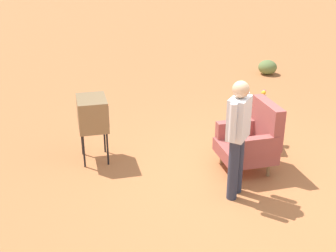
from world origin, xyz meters
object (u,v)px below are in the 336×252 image
(armchair, at_px, (252,139))
(soda_can_blue, at_px, (241,101))
(side_table, at_px, (250,114))
(person_standing, at_px, (238,133))
(flower_vase, at_px, (263,97))
(soda_can_red, at_px, (244,105))
(tv_on_stand, at_px, (93,114))

(armchair, bearing_deg, soda_can_blue, -176.76)
(side_table, bearing_deg, person_standing, -13.65)
(side_table, bearing_deg, flower_vase, 126.01)
(side_table, bearing_deg, armchair, -4.89)
(soda_can_blue, bearing_deg, side_table, 32.01)
(side_table, xyz_separation_m, flower_vase, (-0.16, 0.22, 0.25))
(side_table, bearing_deg, soda_can_blue, -147.99)
(person_standing, height_order, soda_can_red, person_standing)
(soda_can_blue, bearing_deg, person_standing, -7.99)
(armchair, bearing_deg, person_standing, -23.02)
(tv_on_stand, relative_size, soda_can_blue, 8.44)
(armchair, distance_m, tv_on_stand, 2.44)
(person_standing, bearing_deg, soda_can_blue, 172.01)
(armchair, bearing_deg, side_table, 175.11)
(side_table, relative_size, tv_on_stand, 0.63)
(tv_on_stand, distance_m, soda_can_blue, 2.50)
(soda_can_blue, bearing_deg, tv_on_stand, -70.29)
(flower_vase, bearing_deg, person_standing, -19.14)
(armchair, distance_m, soda_can_blue, 1.10)
(armchair, distance_m, person_standing, 0.92)
(soda_can_blue, relative_size, flower_vase, 0.46)
(soda_can_red, height_order, flower_vase, flower_vase)
(side_table, distance_m, soda_can_red, 0.19)
(armchair, xyz_separation_m, person_standing, (0.74, -0.32, 0.44))
(tv_on_stand, xyz_separation_m, person_standing, (0.98, 2.10, 0.16))
(side_table, xyz_separation_m, person_standing, (1.60, -0.39, 0.39))
(armchair, height_order, person_standing, person_standing)
(armchair, relative_size, soda_can_red, 8.69)
(side_table, xyz_separation_m, soda_can_red, (0.01, -0.11, 0.16))
(tv_on_stand, height_order, flower_vase, tv_on_stand)
(soda_can_blue, xyz_separation_m, flower_vase, (0.05, 0.36, 0.09))
(person_standing, xyz_separation_m, soda_can_blue, (-1.82, 0.26, -0.23))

